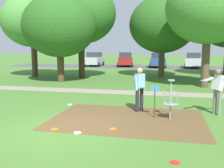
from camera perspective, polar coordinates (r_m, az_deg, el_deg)
ground_plane at (r=7.94m, az=-11.49°, el=-10.20°), size 160.00×160.00×0.00m
dirt_tee_pad at (r=9.00m, az=3.49°, el=-7.81°), size 5.27×3.74×0.01m
disc_golf_basket at (r=9.04m, az=12.60°, el=-3.02°), size 0.98×0.58×1.39m
player_foreground_watching at (r=9.90m, az=6.20°, el=-0.65°), size 0.45×0.45×1.71m
player_throwing at (r=10.13m, az=22.53°, el=-0.93°), size 1.14×0.57×1.71m
frisbee_near_basket at (r=5.94m, az=13.90°, el=-16.64°), size 0.22×0.22×0.02m
frisbee_by_tee at (r=7.65m, az=-7.74°, el=-10.74°), size 0.22×0.22×0.02m
frisbee_mid_grass at (r=7.91m, az=0.18°, el=-10.01°), size 0.20×0.20×0.02m
frisbee_far_left at (r=11.32m, az=-9.43°, el=-4.53°), size 0.21×0.21×0.02m
frisbee_far_right at (r=8.09m, az=-12.69°, el=-9.81°), size 0.22×0.22×0.02m
tree_near_left at (r=17.01m, az=20.70°, el=15.58°), size 5.09×5.09×7.00m
tree_mid_left at (r=18.89m, az=-11.64°, el=12.57°), size 5.21×5.21×6.20m
tree_mid_center at (r=22.92m, az=-17.27°, el=13.35°), size 5.20×5.20×6.91m
tree_far_left at (r=21.95m, az=11.22°, el=12.83°), size 5.46×5.46×6.65m
tree_far_right at (r=21.01m, az=-6.97°, el=15.24°), size 5.55×5.55×7.46m
parking_lot_strip at (r=33.01m, az=7.08°, el=3.82°), size 36.00×6.00×0.01m
parked_car_leftmost at (r=34.33m, az=-3.92°, el=5.57°), size 2.06×4.24×1.84m
parked_car_center_left at (r=33.80m, az=3.00°, el=5.53°), size 2.48×4.44×1.84m
parked_car_center_right at (r=32.63m, az=10.19°, el=5.32°), size 2.18×4.30×1.84m
parked_car_rightmost at (r=32.76m, az=17.73°, el=5.08°), size 2.26×4.35×1.84m
gravel_path at (r=14.39m, az=-0.18°, el=-1.73°), size 40.00×1.30×0.00m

